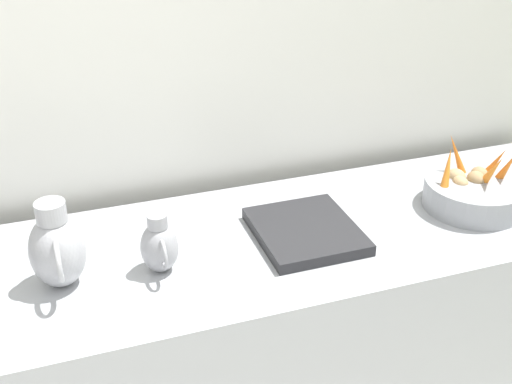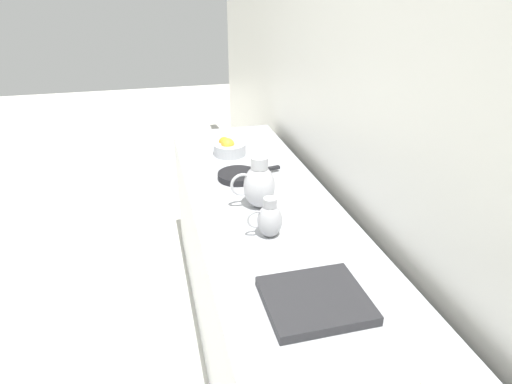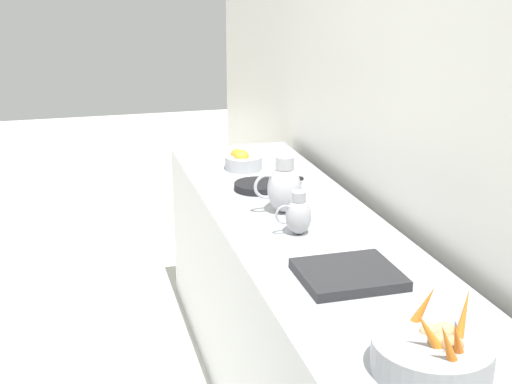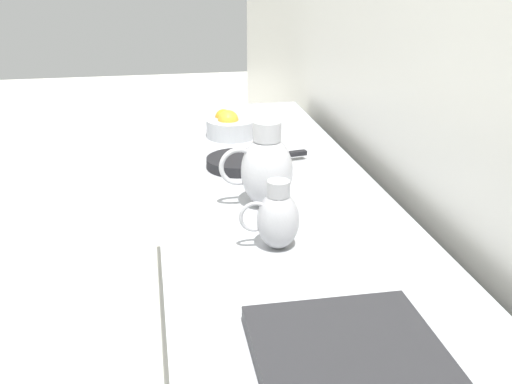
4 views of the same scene
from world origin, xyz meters
name	(u,v)px [view 3 (image 3 of 4)]	position (x,y,z in m)	size (l,w,h in m)	color
tile_wall_left	(505,116)	(-1.95, 0.38, 1.50)	(0.10, 7.72, 3.00)	white
prep_counter	(313,339)	(-1.49, -0.12, 0.46)	(0.70, 3.10, 0.93)	#9EA0A5
vegetable_colander	(433,354)	(-1.45, 0.88, 0.98)	(0.33, 0.33, 0.22)	gray
orange_bowl	(243,161)	(-1.45, -1.14, 0.97)	(0.20, 0.20, 0.11)	#9EA0A5
metal_pitcher_tall	(284,187)	(-1.45, -0.44, 1.04)	(0.21, 0.15, 0.25)	#A3A3A8
metal_pitcher_short	(298,215)	(-1.43, -0.17, 1.01)	(0.15, 0.11, 0.18)	#939399
counter_sink_basin	(348,274)	(-1.46, 0.28, 0.95)	(0.34, 0.30, 0.04)	#232326
skillet_on_counter	(258,186)	(-1.43, -0.78, 0.95)	(0.36, 0.22, 0.03)	black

